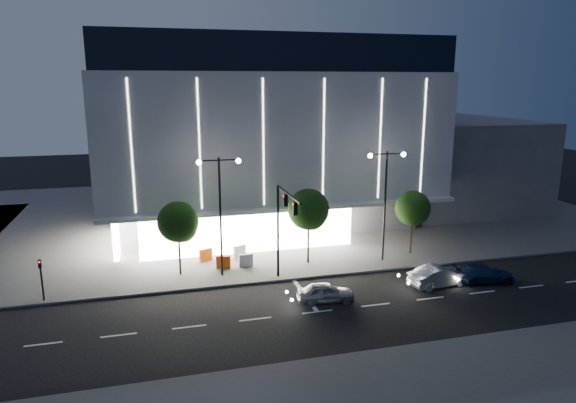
# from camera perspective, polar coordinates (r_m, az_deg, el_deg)

# --- Properties ---
(ground) EXTENTS (160.00, 160.00, 0.00)m
(ground) POSITION_cam_1_polar(r_m,az_deg,el_deg) (34.07, -0.79, -11.49)
(ground) COLOR black
(ground) RESTS_ON ground
(sidewalk_museum) EXTENTS (70.00, 40.00, 0.15)m
(sidewalk_museum) POSITION_cam_1_polar(r_m,az_deg,el_deg) (57.25, -1.81, -1.15)
(sidewalk_museum) COLOR #474747
(sidewalk_museum) RESTS_ON ground
(sidewalk_near) EXTENTS (70.00, 10.00, 0.15)m
(sidewalk_near) POSITION_cam_1_polar(r_m,az_deg,el_deg) (26.11, 17.73, -20.29)
(sidewalk_near) COLOR #474747
(sidewalk_near) RESTS_ON ground
(museum) EXTENTS (30.00, 25.80, 18.00)m
(museum) POSITION_cam_1_polar(r_m,az_deg,el_deg) (53.62, -3.59, 7.84)
(museum) COLOR #4C4C51
(museum) RESTS_ON ground
(annex_building) EXTENTS (16.00, 20.00, 10.00)m
(annex_building) POSITION_cam_1_polar(r_m,az_deg,el_deg) (64.26, 16.77, 4.35)
(annex_building) COLOR #4C4C51
(annex_building) RESTS_ON ground
(traffic_mast) EXTENTS (0.33, 5.89, 7.07)m
(traffic_mast) POSITION_cam_1_polar(r_m,az_deg,el_deg) (35.65, -0.57, -1.76)
(traffic_mast) COLOR black
(traffic_mast) RESTS_ON ground
(street_lamp_west) EXTENTS (3.16, 0.36, 9.00)m
(street_lamp_west) POSITION_cam_1_polar(r_m,az_deg,el_deg) (37.25, -7.57, 0.24)
(street_lamp_west) COLOR black
(street_lamp_west) RESTS_ON ground
(street_lamp_east) EXTENTS (3.16, 0.36, 9.00)m
(street_lamp_east) POSITION_cam_1_polar(r_m,az_deg,el_deg) (40.92, 10.79, 1.28)
(street_lamp_east) COLOR black
(street_lamp_east) RESTS_ON ground
(ped_signal_far) EXTENTS (0.22, 0.24, 3.00)m
(ped_signal_far) POSITION_cam_1_polar(r_m,az_deg,el_deg) (37.43, -25.73, -7.42)
(ped_signal_far) COLOR black
(ped_signal_far) RESTS_ON ground
(tree_left) EXTENTS (3.02, 3.02, 5.72)m
(tree_left) POSITION_cam_1_polar(r_m,az_deg,el_deg) (38.47, -12.08, -2.48)
(tree_left) COLOR black
(tree_left) RESTS_ON ground
(tree_mid) EXTENTS (3.25, 3.25, 6.15)m
(tree_mid) POSITION_cam_1_polar(r_m,az_deg,el_deg) (40.06, 2.32, -1.13)
(tree_mid) COLOR black
(tree_mid) RESTS_ON ground
(tree_right) EXTENTS (2.91, 2.91, 5.51)m
(tree_right) POSITION_cam_1_polar(r_m,az_deg,el_deg) (43.62, 13.69, -0.92)
(tree_right) COLOR black
(tree_right) RESTS_ON ground
(car_lead) EXTENTS (3.97, 2.01, 1.30)m
(car_lead) POSITION_cam_1_polar(r_m,az_deg,el_deg) (34.44, 4.20, -10.06)
(car_lead) COLOR #979A9E
(car_lead) RESTS_ON ground
(car_second) EXTENTS (4.62, 2.04, 1.48)m
(car_second) POSITION_cam_1_polar(r_m,az_deg,el_deg) (38.40, 16.48, -7.94)
(car_second) COLOR #BABEC3
(car_second) RESTS_ON ground
(car_third) EXTENTS (4.63, 2.39, 1.28)m
(car_third) POSITION_cam_1_polar(r_m,az_deg,el_deg) (40.12, 20.88, -7.51)
(car_third) COLOR #14254E
(car_third) RESTS_ON ground
(barrier_a) EXTENTS (1.13, 0.56, 1.00)m
(barrier_a) POSITION_cam_1_polar(r_m,az_deg,el_deg) (40.13, -7.19, -6.70)
(barrier_a) COLOR #CE460B
(barrier_a) RESTS_ON sidewalk_museum
(barrier_b) EXTENTS (1.10, 0.26, 1.00)m
(barrier_b) POSITION_cam_1_polar(r_m,az_deg,el_deg) (40.36, -4.70, -6.52)
(barrier_b) COLOR silver
(barrier_b) RESTS_ON sidewalk_museum
(barrier_c) EXTENTS (1.11, 0.64, 1.00)m
(barrier_c) POSITION_cam_1_polar(r_m,az_deg,el_deg) (41.95, -9.13, -5.87)
(barrier_c) COLOR orange
(barrier_c) RESTS_ON sidewalk_museum
(barrier_d) EXTENTS (1.11, 0.66, 1.00)m
(barrier_d) POSITION_cam_1_polar(r_m,az_deg,el_deg) (42.45, -5.41, -5.54)
(barrier_d) COLOR silver
(barrier_d) RESTS_ON sidewalk_museum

